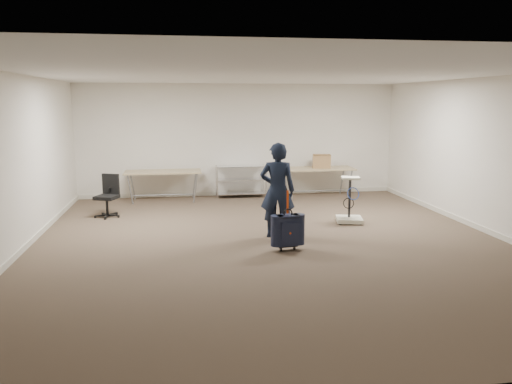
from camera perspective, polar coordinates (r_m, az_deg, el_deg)
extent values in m
plane|color=#473A2B|center=(8.49, 1.71, -5.85)|extent=(9.00, 9.00, 0.00)
plane|color=silver|center=(12.65, -1.93, 5.94)|extent=(8.00, 0.00, 8.00)
plane|color=silver|center=(3.94, 13.66, -4.15)|extent=(8.00, 0.00, 8.00)
plane|color=silver|center=(8.47, -25.96, 2.74)|extent=(0.00, 9.00, 9.00)
plane|color=silver|center=(9.76, 25.58, 3.64)|extent=(0.00, 9.00, 9.00)
plane|color=silver|center=(8.17, 1.82, 13.37)|extent=(8.00, 8.00, 0.00)
cube|color=beige|center=(12.81, -1.89, -0.10)|extent=(8.00, 0.02, 0.10)
cube|color=beige|center=(8.72, -25.20, -6.08)|extent=(0.02, 9.00, 0.10)
cube|color=beige|center=(9.98, 24.93, -4.07)|extent=(0.02, 9.00, 0.10)
cube|color=#917C59|center=(12.10, -10.58, 2.29)|extent=(1.80, 0.75, 0.03)
cylinder|color=gray|center=(12.18, -10.50, -0.33)|extent=(1.50, 0.02, 0.02)
cylinder|color=gray|center=(11.91, -14.18, 0.25)|extent=(0.13, 0.04, 0.69)
cylinder|color=gray|center=(11.85, -6.95, 0.44)|extent=(0.13, 0.04, 0.69)
cylinder|color=gray|center=(12.49, -13.93, 0.72)|extent=(0.13, 0.04, 0.69)
cylinder|color=gray|center=(12.44, -7.03, 0.91)|extent=(0.13, 0.04, 0.69)
cube|color=#917C59|center=(12.55, 7.04, 2.68)|extent=(1.80, 0.75, 0.03)
cylinder|color=gray|center=(12.64, 6.99, 0.15)|extent=(1.50, 0.02, 0.02)
cylinder|color=gray|center=(12.13, 3.97, 0.72)|extent=(0.13, 0.04, 0.69)
cylinder|color=gray|center=(12.54, 10.68, 0.88)|extent=(0.13, 0.04, 0.69)
cylinder|color=gray|center=(12.71, 3.38, 1.17)|extent=(0.13, 0.04, 0.69)
cylinder|color=gray|center=(13.10, 9.82, 1.31)|extent=(0.13, 0.04, 0.69)
cylinder|color=silver|center=(12.19, -4.42, 1.01)|extent=(0.02, 0.02, 0.80)
cylinder|color=silver|center=(12.33, 1.15, 1.15)|extent=(0.02, 0.02, 0.80)
cylinder|color=silver|center=(12.63, -4.57, 1.34)|extent=(0.02, 0.02, 0.80)
cylinder|color=silver|center=(12.77, 0.81, 1.47)|extent=(0.02, 0.02, 0.80)
cube|color=silver|center=(12.52, -1.74, -0.11)|extent=(1.20, 0.45, 0.02)
cube|color=silver|center=(12.46, -1.74, 1.47)|extent=(1.20, 0.45, 0.02)
cube|color=silver|center=(12.41, -1.75, 2.98)|extent=(1.20, 0.45, 0.01)
imported|color=black|center=(8.70, 2.46, 0.19)|extent=(0.68, 0.52, 1.67)
cube|color=black|center=(8.00, 3.65, -4.35)|extent=(0.38, 0.25, 0.49)
cube|color=black|center=(8.09, 3.59, -6.10)|extent=(0.34, 0.19, 0.03)
cylinder|color=black|center=(8.05, 2.86, -6.53)|extent=(0.03, 0.07, 0.07)
cylinder|color=black|center=(8.12, 4.39, -6.39)|extent=(0.03, 0.07, 0.07)
torus|color=black|center=(7.94, 3.67, -2.43)|extent=(0.16, 0.04, 0.16)
cube|color=#DC3F0B|center=(7.92, 3.64, -1.13)|extent=(0.03, 0.01, 0.38)
cylinder|color=black|center=(10.81, -16.60, -2.54)|extent=(0.53, 0.53, 0.08)
cylinder|color=black|center=(10.78, -16.65, -1.59)|extent=(0.05, 0.05, 0.35)
cube|color=black|center=(10.74, -16.70, -0.57)|extent=(0.53, 0.53, 0.07)
cube|color=black|center=(10.86, -16.26, 0.90)|extent=(0.37, 0.19, 0.43)
cube|color=beige|center=(10.07, 10.60, -3.10)|extent=(0.59, 0.59, 0.08)
cylinder|color=black|center=(9.83, 9.88, -3.63)|extent=(0.06, 0.06, 0.04)
cylinder|color=black|center=(10.02, 10.59, -0.61)|extent=(0.05, 0.05, 0.79)
cube|color=beige|center=(9.91, 10.76, 1.59)|extent=(0.40, 0.36, 0.04)
torus|color=blue|center=(9.90, 11.13, -0.17)|extent=(0.27, 0.15, 0.24)
cube|color=#946845|center=(12.58, 7.51, 3.52)|extent=(0.50, 0.42, 0.33)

